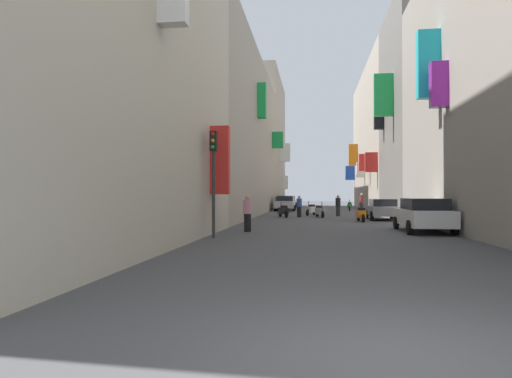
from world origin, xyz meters
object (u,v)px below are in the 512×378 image
object	(u,v)px
parked_car_green	(285,202)
scooter_white	(311,209)
scooter_black	(283,211)
pedestrian_near_left	(248,213)
parked_car_white	(423,214)
pedestrian_crossing	(338,206)
parked_car_grey	(382,209)
parked_car_red	(289,202)
scooter_orange	(361,214)
scooter_green	(350,206)
traffic_light_near_corner	(214,165)
pedestrian_mid_street	(299,207)
pedestrian_near_right	(362,203)
parked_car_silver	(285,203)
scooter_silver	(320,211)

from	to	relation	value
parked_car_green	scooter_white	size ratio (longest dim) A/B	2.31
scooter_black	scooter_white	bearing A→B (deg)	55.70
pedestrian_near_left	parked_car_white	bearing A→B (deg)	6.24
scooter_black	scooter_white	distance (m)	3.52
scooter_white	pedestrian_crossing	world-z (taller)	pedestrian_crossing
parked_car_grey	parked_car_red	size ratio (longest dim) A/B	0.98
parked_car_red	scooter_orange	bearing A→B (deg)	-77.65
parked_car_white	scooter_green	size ratio (longest dim) A/B	2.27
traffic_light_near_corner	scooter_green	bearing A→B (deg)	75.36
parked_car_white	pedestrian_mid_street	bearing A→B (deg)	116.61
parked_car_green	traffic_light_near_corner	bearing A→B (deg)	-91.12
scooter_black	parked_car_red	bearing A→B (deg)	92.17
pedestrian_near_right	traffic_light_near_corner	world-z (taller)	traffic_light_near_corner
traffic_light_near_corner	pedestrian_mid_street	bearing A→B (deg)	79.79
parked_car_grey	pedestrian_crossing	world-z (taller)	pedestrian_crossing
parked_car_silver	scooter_white	distance (m)	9.43
scooter_black	scooter_orange	distance (m)	6.76
scooter_white	pedestrian_crossing	xyz separation A→B (m)	(2.05, -0.95, 0.33)
parked_car_silver	scooter_black	world-z (taller)	parked_car_silver
scooter_silver	parked_car_grey	bearing A→B (deg)	-31.64
scooter_white	parked_car_green	bearing A→B (deg)	101.77
parked_car_white	pedestrian_mid_street	distance (m)	13.01
scooter_black	parked_car_silver	bearing A→B (deg)	92.99
parked_car_grey	scooter_silver	xyz separation A→B (m)	(-4.00, 2.46, -0.26)
pedestrian_crossing	parked_car_green	bearing A→B (deg)	108.30
pedestrian_mid_street	traffic_light_near_corner	xyz separation A→B (m)	(-2.77, -15.38, 2.02)
scooter_orange	parked_car_grey	bearing A→B (deg)	52.39
scooter_black	parked_car_white	bearing A→B (deg)	-59.04
parked_car_white	traffic_light_near_corner	xyz separation A→B (m)	(-8.60, -3.75, 2.01)
scooter_white	parked_car_grey	bearing A→B (deg)	-48.89
scooter_white	pedestrian_near_left	bearing A→B (deg)	-100.03
parked_car_red	parked_car_green	bearing A→B (deg)	-91.43
parked_car_green	scooter_silver	xyz separation A→B (m)	(3.62, -17.10, -0.32)
pedestrian_mid_street	traffic_light_near_corner	world-z (taller)	traffic_light_near_corner
parked_car_silver	scooter_orange	size ratio (longest dim) A/B	2.22
parked_car_red	parked_car_green	world-z (taller)	parked_car_green
pedestrian_crossing	pedestrian_near_left	bearing A→B (deg)	-108.30
parked_car_silver	pedestrian_mid_street	size ratio (longest dim) A/B	2.60
parked_car_red	pedestrian_near_right	xyz separation A→B (m)	(7.31, -14.29, 0.12)
parked_car_red	scooter_black	bearing A→B (deg)	-87.83
pedestrian_crossing	pedestrian_near_right	xyz separation A→B (m)	(2.43, 6.18, 0.08)
parked_car_white	traffic_light_near_corner	distance (m)	9.59
scooter_orange	pedestrian_near_right	distance (m)	12.72
parked_car_grey	scooter_white	bearing A→B (deg)	131.11
scooter_black	pedestrian_near_right	distance (m)	10.40
parked_car_green	pedestrian_crossing	world-z (taller)	pedestrian_crossing
scooter_green	pedestrian_near_right	xyz separation A→B (m)	(0.66, -4.86, 0.42)
parked_car_grey	parked_car_red	distance (m)	25.96
scooter_black	pedestrian_crossing	distance (m)	4.50
parked_car_grey	traffic_light_near_corner	world-z (taller)	traffic_light_near_corner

